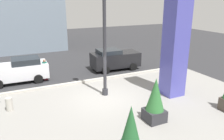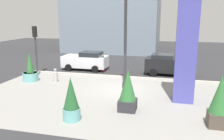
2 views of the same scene
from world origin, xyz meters
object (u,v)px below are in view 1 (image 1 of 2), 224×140
object	(u,v)px
potted_plant_by_pillar	(155,101)
concrete_bollard	(9,104)
potted_plant_mid_plaza	(131,134)
art_pillar_blue	(175,45)
car_passing_lane	(18,70)
pedestrian_on_sidewalk	(45,69)
car_curb_east	(115,59)
lamp_post	(105,41)

from	to	relation	value
potted_plant_by_pillar	concrete_bollard	xyz separation A→B (m)	(-6.43, 4.26, -0.72)
potted_plant_mid_plaza	potted_plant_by_pillar	bearing A→B (deg)	37.33
art_pillar_blue	car_passing_lane	bearing A→B (deg)	142.19
concrete_bollard	pedestrian_on_sidewalk	bearing A→B (deg)	57.85
art_pillar_blue	car_curb_east	bearing A→B (deg)	97.89
potted_plant_by_pillar	car_passing_lane	size ratio (longest dim) A/B	0.53
concrete_bollard	car_curb_east	distance (m)	9.60
lamp_post	potted_plant_mid_plaza	bearing A→B (deg)	-104.73
art_pillar_blue	potted_plant_by_pillar	bearing A→B (deg)	-142.38
art_pillar_blue	car_passing_lane	xyz separation A→B (m)	(-8.55, 6.64, -2.30)
car_curb_east	art_pillar_blue	bearing A→B (deg)	-82.11
potted_plant_by_pillar	lamp_post	bearing A→B (deg)	102.77
lamp_post	potted_plant_mid_plaza	size ratio (longest dim) A/B	3.24
art_pillar_blue	concrete_bollard	bearing A→B (deg)	168.13
art_pillar_blue	potted_plant_mid_plaza	size ratio (longest dim) A/B	2.91
potted_plant_by_pillar	concrete_bollard	distance (m)	7.74
art_pillar_blue	pedestrian_on_sidewalk	bearing A→B (deg)	137.54
art_pillar_blue	concrete_bollard	size ratio (longest dim) A/B	8.46
art_pillar_blue	car_curb_east	xyz separation A→B (m)	(-0.89, 6.39, -2.26)
potted_plant_mid_plaza	concrete_bollard	bearing A→B (deg)	123.16
lamp_post	car_curb_east	size ratio (longest dim) A/B	1.71
lamp_post	pedestrian_on_sidewalk	xyz separation A→B (m)	(-2.89, 4.48, -2.57)
pedestrian_on_sidewalk	concrete_bollard	bearing A→B (deg)	-122.15
concrete_bollard	car_passing_lane	xyz separation A→B (m)	(0.84, 4.66, 0.50)
art_pillar_blue	lamp_post	bearing A→B (deg)	156.29
concrete_bollard	car_curb_east	world-z (taller)	car_curb_east
potted_plant_by_pillar	car_curb_east	bearing A→B (deg)	76.53
potted_plant_mid_plaza	concrete_bollard	distance (m)	7.33
potted_plant_mid_plaza	car_curb_east	bearing A→B (deg)	66.80
pedestrian_on_sidewalk	art_pillar_blue	bearing A→B (deg)	-42.46
pedestrian_on_sidewalk	potted_plant_by_pillar	bearing A→B (deg)	-65.87
lamp_post	car_passing_lane	bearing A→B (deg)	133.51
concrete_bollard	car_curb_east	size ratio (longest dim) A/B	0.18
potted_plant_mid_plaza	car_curb_east	world-z (taller)	potted_plant_mid_plaza
art_pillar_blue	potted_plant_mid_plaza	distance (m)	7.14
lamp_post	car_passing_lane	distance (m)	7.28
lamp_post	concrete_bollard	world-z (taller)	lamp_post
pedestrian_on_sidewalk	lamp_post	bearing A→B (deg)	-57.20
art_pillar_blue	pedestrian_on_sidewalk	world-z (taller)	art_pillar_blue
lamp_post	car_curb_east	world-z (taller)	lamp_post
potted_plant_by_pillar	car_curb_east	xyz separation A→B (m)	(2.08, 8.67, -0.18)
potted_plant_mid_plaza	car_passing_lane	xyz separation A→B (m)	(-3.15, 10.77, -0.14)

